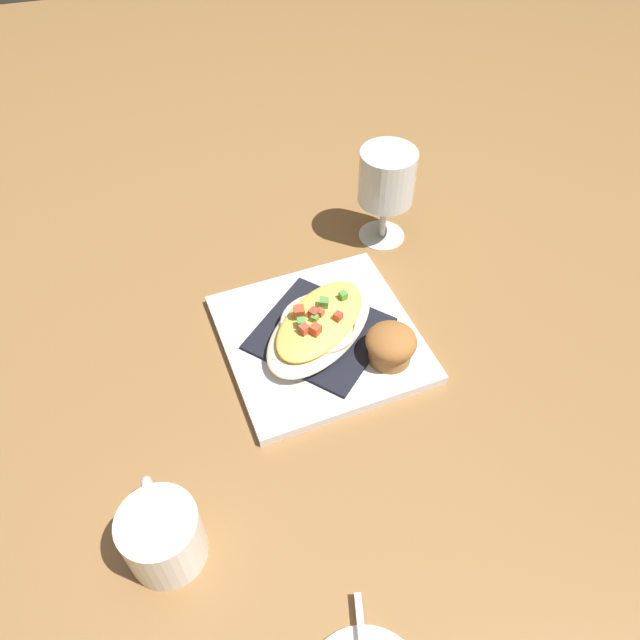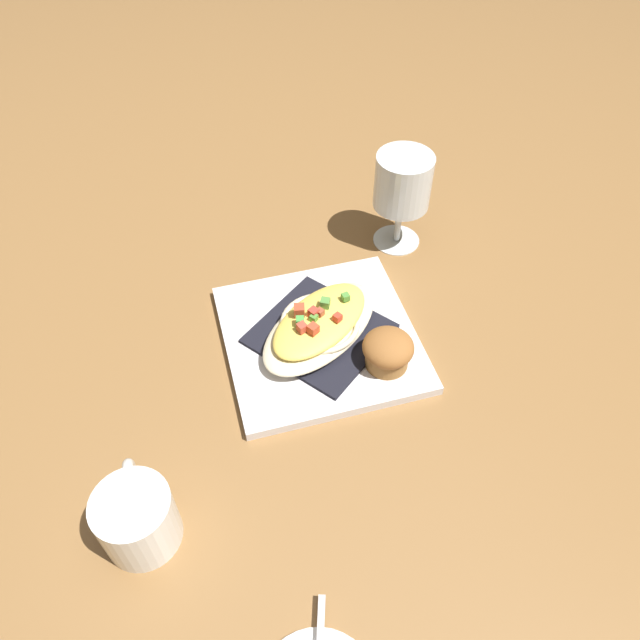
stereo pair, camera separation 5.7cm
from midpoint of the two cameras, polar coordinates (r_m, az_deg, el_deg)
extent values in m
plane|color=olive|center=(0.85, -1.92, -2.06)|extent=(2.60, 2.60, 0.00)
cube|color=white|center=(0.84, -1.93, -1.75)|extent=(0.28, 0.28, 0.01)
cube|color=black|center=(0.83, -1.95, -1.32)|extent=(0.22, 0.22, 0.01)
ellipsoid|color=beige|center=(0.82, -1.97, -0.70)|extent=(0.21, 0.21, 0.02)
torus|color=beige|center=(0.82, -1.99, -0.34)|extent=(0.15, 0.15, 0.01)
ellipsoid|color=#F4D357|center=(0.81, -2.00, -0.10)|extent=(0.18, 0.17, 0.02)
cube|color=#559339|center=(0.79, -2.54, 0.08)|extent=(0.01, 0.01, 0.01)
cube|color=#CA492D|center=(0.80, -3.95, 0.68)|extent=(0.02, 0.02, 0.01)
cube|color=#C84B37|center=(0.78, -3.53, -0.89)|extent=(0.01, 0.01, 0.01)
cube|color=#4DA444|center=(0.79, -3.77, -0.32)|extent=(0.01, 0.01, 0.01)
cube|color=red|center=(0.80, -0.36, 0.29)|extent=(0.01, 0.01, 0.01)
cube|color=#C83F30|center=(0.80, -2.58, 0.49)|extent=(0.02, 0.02, 0.01)
cube|color=#A85033|center=(0.80, -2.27, 0.40)|extent=(0.01, 0.01, 0.01)
cube|color=#D04A2D|center=(0.78, -2.49, -0.94)|extent=(0.02, 0.02, 0.01)
cube|color=#569441|center=(0.81, -1.64, 1.52)|extent=(0.02, 0.02, 0.01)
cube|color=#52943C|center=(0.82, 0.16, 2.22)|extent=(0.01, 0.01, 0.01)
cylinder|color=#9B6832|center=(0.80, 4.43, -3.00)|extent=(0.06, 0.06, 0.02)
ellipsoid|color=#9C6130|center=(0.79, 4.52, -2.07)|extent=(0.07, 0.07, 0.04)
ellipsoid|color=#4C0F23|center=(0.78, 4.55, -1.69)|extent=(0.03, 0.03, 0.01)
cylinder|color=white|center=(0.69, -16.65, -18.65)|extent=(0.08, 0.08, 0.08)
torus|color=white|center=(0.71, -17.53, -15.30)|extent=(0.02, 0.05, 0.05)
cylinder|color=#4C2D14|center=(0.70, -16.45, -19.01)|extent=(0.07, 0.07, 0.05)
cylinder|color=white|center=(1.00, 4.04, 7.75)|extent=(0.07, 0.07, 0.00)
cylinder|color=white|center=(0.98, 4.15, 9.35)|extent=(0.01, 0.01, 0.07)
cylinder|color=white|center=(0.93, 4.40, 12.93)|extent=(0.08, 0.08, 0.08)
cylinder|color=silver|center=(0.94, 4.33, 11.92)|extent=(0.07, 0.07, 0.04)
cube|color=silver|center=(0.66, 1.09, -26.94)|extent=(0.02, 0.07, 0.00)
camera|label=1|loc=(0.03, -92.00, -2.25)|focal=34.89mm
camera|label=2|loc=(0.03, 88.00, 2.25)|focal=34.89mm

